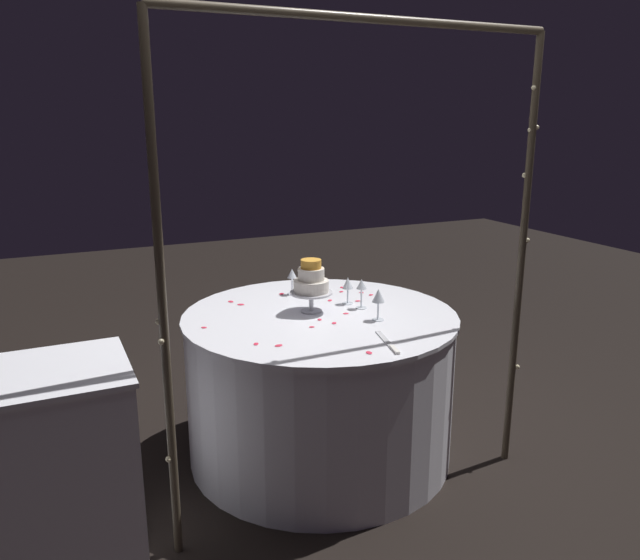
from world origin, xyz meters
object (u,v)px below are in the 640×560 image
at_px(tiered_cake, 311,282).
at_px(wine_glass_1, 378,297).
at_px(cake_knife, 389,343).
at_px(wine_glass_2, 292,276).
at_px(wine_glass_3, 348,285).
at_px(side_table, 66,466).
at_px(decorative_arch, 367,211).
at_px(main_table, 320,385).
at_px(wine_glass_0, 361,287).

xyz_separation_m(tiered_cake, wine_glass_1, (-0.25, 0.27, -0.04)).
bearing_deg(tiered_cake, cake_knife, 101.57).
distance_m(tiered_cake, wine_glass_2, 0.35).
height_order(wine_glass_2, wine_glass_3, wine_glass_2).
xyz_separation_m(side_table, wine_glass_3, (-1.49, -0.42, 0.48)).
bearing_deg(wine_glass_3, cake_knife, 79.40).
relative_size(side_table, wine_glass_1, 5.16).
relative_size(tiered_cake, cake_knife, 0.95).
distance_m(decorative_arch, wine_glass_1, 0.59).
xyz_separation_m(main_table, wine_glass_0, (-0.24, -0.00, 0.51)).
relative_size(main_table, side_table, 1.69).
relative_size(decorative_arch, side_table, 2.59).
distance_m(wine_glass_0, wine_glass_2, 0.46).
relative_size(tiered_cake, wine_glass_0, 1.75).
height_order(wine_glass_1, wine_glass_3, wine_glass_1).
xyz_separation_m(side_table, wine_glass_0, (-1.52, -0.32, 0.49)).
xyz_separation_m(main_table, wine_glass_3, (-0.21, -0.10, 0.50)).
bearing_deg(decorative_arch, wine_glass_1, -130.13).
distance_m(main_table, wine_glass_3, 0.56).
xyz_separation_m(main_table, wine_glass_2, (-0.01, -0.40, 0.51)).
relative_size(decorative_arch, wine_glass_2, 14.49).
bearing_deg(tiered_cake, wine_glass_3, -168.77).
distance_m(wine_glass_0, wine_glass_3, 0.10).
bearing_deg(wine_glass_0, main_table, 0.62).
height_order(main_table, wine_glass_1, wine_glass_1).
xyz_separation_m(wine_glass_1, wine_glass_3, (0.01, -0.31, -0.01)).
height_order(wine_glass_1, wine_glass_2, wine_glass_1).
relative_size(side_table, wine_glass_3, 5.64).
distance_m(main_table, tiered_cake, 0.56).
height_order(decorative_arch, wine_glass_3, decorative_arch).
bearing_deg(cake_knife, decorative_arch, -30.96).
bearing_deg(decorative_arch, main_table, -89.89).
height_order(main_table, wine_glass_3, wine_glass_3).
bearing_deg(tiered_cake, main_table, 114.27).
bearing_deg(wine_glass_1, cake_knife, 68.27).
distance_m(main_table, wine_glass_1, 0.60).
height_order(wine_glass_3, cake_knife, wine_glass_3).
height_order(tiered_cake, cake_knife, tiered_cake).
bearing_deg(wine_glass_1, wine_glass_2, -70.98).
bearing_deg(tiered_cake, wine_glass_1, 132.68).
height_order(tiered_cake, wine_glass_0, tiered_cake).
bearing_deg(tiered_cake, wine_glass_0, 168.80).
distance_m(wine_glass_0, wine_glass_1, 0.21).
distance_m(wine_glass_1, wine_glass_2, 0.65).
bearing_deg(main_table, wine_glass_1, 136.27).
height_order(decorative_arch, wine_glass_1, decorative_arch).
xyz_separation_m(wine_glass_1, wine_glass_2, (0.21, -0.61, -0.01)).
bearing_deg(wine_glass_2, wine_glass_3, 124.19).
relative_size(wine_glass_1, wine_glass_3, 1.09).
bearing_deg(wine_glass_2, wine_glass_1, 109.02).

